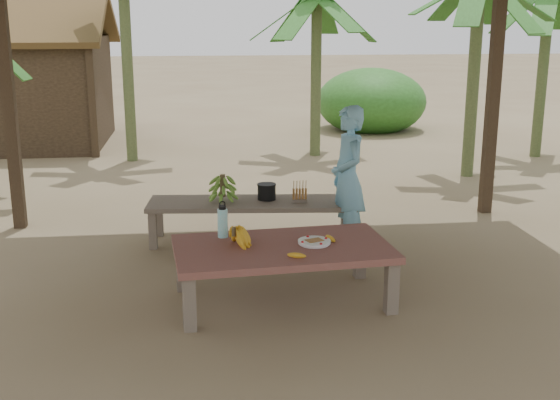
{
  "coord_description": "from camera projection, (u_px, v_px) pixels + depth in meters",
  "views": [
    {
      "loc": [
        -0.73,
        -5.78,
        2.35
      ],
      "look_at": [
        -0.03,
        0.13,
        0.8
      ],
      "focal_mm": 45.0,
      "sensor_mm": 36.0,
      "label": 1
    }
  ],
  "objects": [
    {
      "name": "banana_plant_far",
      "position": [
        549.0,
        2.0,
        11.6
      ],
      "size": [
        1.8,
        1.8,
        3.09
      ],
      "color": "#596638",
      "rests_on": "ground"
    },
    {
      "name": "woman",
      "position": [
        348.0,
        178.0,
        7.25
      ],
      "size": [
        0.42,
        0.58,
        1.49
      ],
      "primitive_type": "imported",
      "rotation": [
        0.0,
        0.0,
        -1.46
      ],
      "color": "#68A7C5",
      "rests_on": "ground"
    },
    {
      "name": "loose_banana_side",
      "position": [
        330.0,
        238.0,
        5.99
      ],
      "size": [
        0.1,
        0.14,
        0.04
      ],
      "primitive_type": "ellipsoid",
      "rotation": [
        0.0,
        0.0,
        0.52
      ],
      "color": "yellow",
      "rests_on": "work_table"
    },
    {
      "name": "bench",
      "position": [
        252.0,
        206.0,
        7.51
      ],
      "size": [
        2.25,
        0.8,
        0.45
      ],
      "rotation": [
        0.0,
        0.0,
        -0.09
      ],
      "color": "brown",
      "rests_on": "ground"
    },
    {
      "name": "green_banana_stalk",
      "position": [
        223.0,
        187.0,
        7.45
      ],
      "size": [
        0.29,
        0.29,
        0.31
      ],
      "primitive_type": null,
      "rotation": [
        0.0,
        0.0,
        -0.09
      ],
      "color": "#598C2D",
      "rests_on": "bench"
    },
    {
      "name": "ground",
      "position": [
        285.0,
        290.0,
        6.23
      ],
      "size": [
        80.0,
        80.0,
        0.0
      ],
      "primitive_type": "plane",
      "color": "brown",
      "rests_on": "ground"
    },
    {
      "name": "loose_banana_front",
      "position": [
        297.0,
        255.0,
        5.56
      ],
      "size": [
        0.16,
        0.06,
        0.04
      ],
      "primitive_type": "ellipsoid",
      "rotation": [
        0.0,
        0.0,
        1.67
      ],
      "color": "yellow",
      "rests_on": "work_table"
    },
    {
      "name": "ripe_banana_bunch",
      "position": [
        234.0,
        236.0,
        5.84
      ],
      "size": [
        0.36,
        0.34,
        0.17
      ],
      "primitive_type": null,
      "rotation": [
        0.0,
        0.0,
        0.4
      ],
      "color": "yellow",
      "rests_on": "work_table"
    },
    {
      "name": "work_table",
      "position": [
        283.0,
        253.0,
        5.89
      ],
      "size": [
        1.88,
        1.15,
        0.5
      ],
      "rotation": [
        0.0,
        0.0,
        0.08
      ],
      "color": "brown",
      "rests_on": "ground"
    },
    {
      "name": "cooking_pot",
      "position": [
        267.0,
        192.0,
        7.54
      ],
      "size": [
        0.19,
        0.19,
        0.17
      ],
      "primitive_type": "cylinder",
      "color": "black",
      "rests_on": "bench"
    },
    {
      "name": "plate",
      "position": [
        314.0,
        242.0,
        5.91
      ],
      "size": [
        0.28,
        0.28,
        0.04
      ],
      "color": "white",
      "rests_on": "work_table"
    },
    {
      "name": "water_flask",
      "position": [
        223.0,
        222.0,
        6.07
      ],
      "size": [
        0.09,
        0.09,
        0.32
      ],
      "color": "#41CBCD",
      "rests_on": "work_table"
    },
    {
      "name": "banana_plant_n",
      "position": [
        317.0,
        9.0,
        11.74
      ],
      "size": [
        1.8,
        1.8,
        2.98
      ],
      "color": "#596638",
      "rests_on": "ground"
    },
    {
      "name": "skewer_rack",
      "position": [
        300.0,
        191.0,
        7.42
      ],
      "size": [
        0.19,
        0.1,
        0.24
      ],
      "primitive_type": null,
      "rotation": [
        0.0,
        0.0,
        -0.09
      ],
      "color": "#A57F47",
      "rests_on": "bench"
    }
  ]
}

